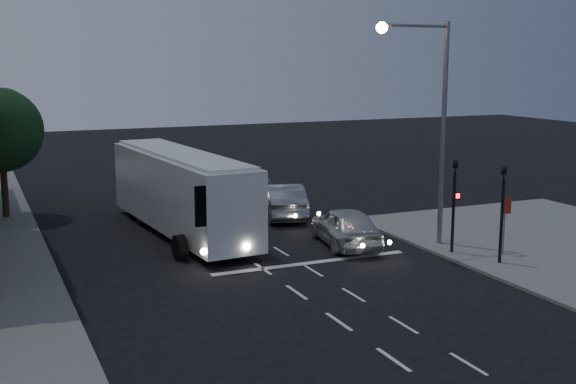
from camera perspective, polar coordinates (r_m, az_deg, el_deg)
name	(u,v)px	position (r m, az deg, el deg)	size (l,w,h in m)	color
ground	(284,284)	(25.07, -0.28, -7.28)	(120.00, 120.00, 0.00)	black
road_markings	(281,256)	(28.47, -0.58, -5.11)	(8.00, 30.55, 0.01)	silver
tour_bus	(181,190)	(32.09, -8.47, 0.17)	(3.50, 12.12, 3.67)	white
car_suv	(345,226)	(30.04, 4.56, -2.72)	(1.93, 4.81, 1.64)	silver
car_sedan_a	(284,200)	(35.36, -0.35, -0.67)	(1.76, 5.05, 1.66)	#9A9BA0
car_sedan_b	(240,185)	(40.25, -3.83, 0.53)	(2.09, 5.15, 1.49)	silver
traffic_signal_main	(454,195)	(28.91, 13.01, -0.23)	(0.25, 0.35, 4.10)	black
traffic_signal_side	(503,202)	(27.83, 16.60, -0.80)	(0.18, 0.15, 4.10)	black
regulatory_sign	(505,217)	(29.35, 16.79, -1.89)	(0.45, 0.12, 2.20)	slate
streetlight	(431,108)	(29.50, 11.21, 6.54)	(3.32, 0.44, 9.00)	slate
street_tree	(0,127)	(37.07, -21.80, 4.82)	(4.00, 4.00, 6.20)	black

